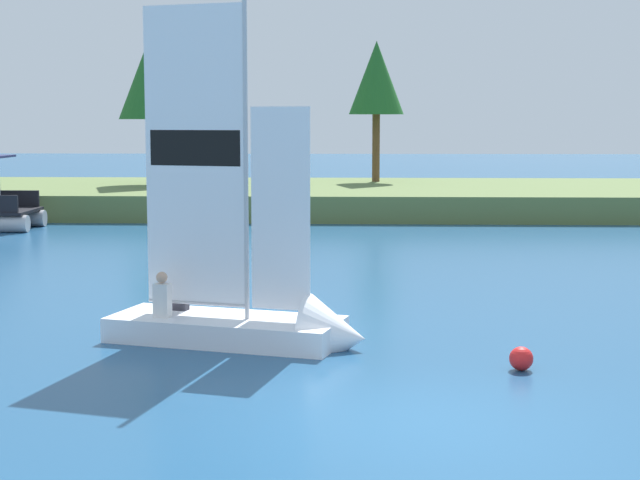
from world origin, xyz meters
TOP-DOWN VIEW (x-y plane):
  - ground_plane at (0.00, 0.00)m, footprint 200.00×200.00m
  - shore_bank at (0.00, 30.27)m, footprint 80.00×12.11m
  - shoreline_tree_centre at (-9.38, 31.10)m, footprint 3.44×3.44m
  - shoreline_tree_midright at (0.25, 33.33)m, footprint 2.52×2.52m
  - sailboat at (-2.25, 4.32)m, footprint 4.81×2.69m
  - channel_buoy at (1.89, 2.66)m, footprint 0.37×0.37m

SIDE VIEW (x-z plane):
  - ground_plane at x=0.00m, z-range 0.00..0.00m
  - channel_buoy at x=1.89m, z-range 0.00..0.37m
  - sailboat at x=-2.25m, z-range -2.92..3.87m
  - shore_bank at x=0.00m, z-range 0.00..1.02m
  - shoreline_tree_midright at x=0.25m, z-range 2.51..8.94m
  - shoreline_tree_centre at x=-9.38m, z-range 2.42..9.66m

